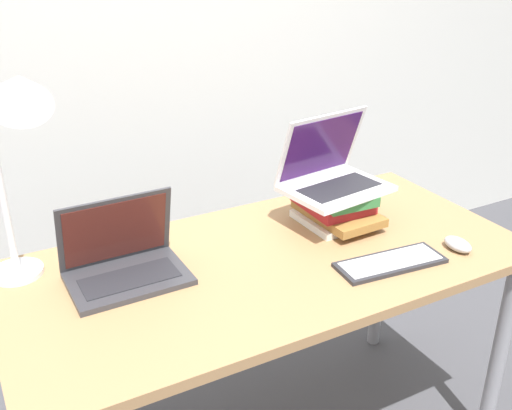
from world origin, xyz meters
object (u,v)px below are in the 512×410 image
object	(u,v)px
laptop_left	(124,262)
wireless_keyboard	(390,263)
desk_lamp	(18,116)
laptop_on_books	(331,174)
book_stack	(335,206)
mouse	(458,244)

from	to	relation	value
laptop_left	wireless_keyboard	size ratio (longest dim) A/B	0.97
laptop_left	desk_lamp	size ratio (longest dim) A/B	0.53
laptop_left	wireless_keyboard	bearing A→B (deg)	-23.35
laptop_on_books	wireless_keyboard	world-z (taller)	laptop_on_books
book_stack	wireless_keyboard	size ratio (longest dim) A/B	0.88
book_stack	wireless_keyboard	xyz separation A→B (m)	(-0.02, -0.30, -0.05)
book_stack	mouse	distance (m)	0.39
laptop_left	laptop_on_books	xyz separation A→B (m)	(0.69, 0.02, 0.12)
wireless_keyboard	mouse	world-z (taller)	mouse
laptop_left	desk_lamp	xyz separation A→B (m)	(-0.19, 0.12, 0.40)
laptop_on_books	mouse	size ratio (longest dim) A/B	3.60
laptop_on_books	desk_lamp	world-z (taller)	desk_lamp
laptop_left	mouse	size ratio (longest dim) A/B	3.34
laptop_left	laptop_on_books	bearing A→B (deg)	1.62
laptop_on_books	mouse	distance (m)	0.43
book_stack	laptop_on_books	distance (m)	0.11
laptop_left	mouse	world-z (taller)	laptop_left
book_stack	desk_lamp	xyz separation A→B (m)	(-0.89, 0.11, 0.39)
wireless_keyboard	mouse	distance (m)	0.23
mouse	desk_lamp	world-z (taller)	desk_lamp
mouse	laptop_left	bearing A→B (deg)	160.71
book_stack	mouse	bearing A→B (deg)	-57.30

